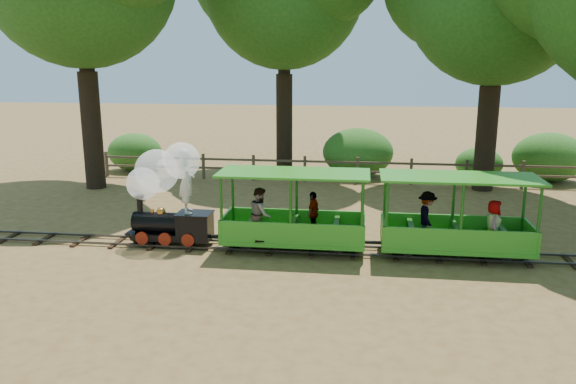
# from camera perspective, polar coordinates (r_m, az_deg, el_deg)

# --- Properties ---
(ground) EXTENTS (90.00, 90.00, 0.00)m
(ground) POSITION_cam_1_polar(r_m,az_deg,el_deg) (13.85, 2.46, -6.04)
(ground) COLOR #9C7B43
(ground) RESTS_ON ground
(track) EXTENTS (22.00, 1.00, 0.10)m
(track) POSITION_cam_1_polar(r_m,az_deg,el_deg) (13.83, 2.47, -5.78)
(track) COLOR #3F3D3A
(track) RESTS_ON ground
(locomotive) EXTENTS (2.31, 1.09, 2.66)m
(locomotive) POSITION_cam_1_polar(r_m,az_deg,el_deg) (14.28, -12.36, 0.58)
(locomotive) COLOR black
(locomotive) RESTS_ON ground
(carriage_front) EXTENTS (3.61, 1.49, 1.87)m
(carriage_front) POSITION_cam_1_polar(r_m,az_deg,el_deg) (13.61, 0.10, -2.87)
(carriage_front) COLOR green
(carriage_front) RESTS_ON track
(carriage_rear) EXTENTS (3.61, 1.47, 1.87)m
(carriage_rear) POSITION_cam_1_polar(r_m,az_deg,el_deg) (13.73, 16.51, -3.30)
(carriage_rear) COLOR green
(carriage_rear) RESTS_ON track
(fence) EXTENTS (18.10, 0.10, 1.00)m
(fence) POSITION_cam_1_polar(r_m,az_deg,el_deg) (21.43, 4.39, 2.49)
(fence) COLOR brown
(fence) RESTS_ON ground
(shrub_west) EXTENTS (2.29, 1.76, 1.59)m
(shrub_west) POSITION_cam_1_polar(r_m,az_deg,el_deg) (24.53, -15.30, 3.94)
(shrub_west) COLOR #2D6B1E
(shrub_west) RESTS_ON ground
(shrub_mid_w) EXTENTS (2.81, 2.16, 1.95)m
(shrub_mid_w) POSITION_cam_1_polar(r_m,az_deg,el_deg) (22.61, 7.10, 4.01)
(shrub_mid_w) COLOR #2D6B1E
(shrub_mid_w) RESTS_ON ground
(shrub_mid_e) EXTENTS (1.82, 1.40, 1.26)m
(shrub_mid_e) POSITION_cam_1_polar(r_m,az_deg,el_deg) (23.13, 18.83, 2.73)
(shrub_mid_e) COLOR #2D6B1E
(shrub_mid_e) RESTS_ON ground
(shrub_east) EXTENTS (2.73, 2.10, 1.89)m
(shrub_east) POSITION_cam_1_polar(r_m,az_deg,el_deg) (23.72, 24.99, 3.22)
(shrub_east) COLOR #2D6B1E
(shrub_east) RESTS_ON ground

